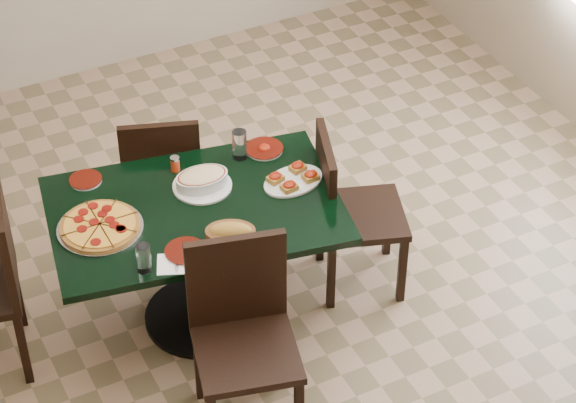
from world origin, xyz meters
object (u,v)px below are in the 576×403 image
pepperoni_pizza (100,226)px  lasagna_casserole (202,179)px  chair_near (242,325)px  main_table (197,236)px  bread_basket (230,233)px  chair_far (162,173)px  chair_right (346,206)px  bruschetta_platter (293,178)px

pepperoni_pizza → lasagna_casserole: (0.55, 0.08, 0.03)m
chair_near → main_table: bearing=99.6°
main_table → bread_basket: size_ratio=5.44×
chair_far → chair_right: chair_right is taller
chair_right → pepperoni_pizza: size_ratio=2.29×
chair_right → bruschetta_platter: (-0.29, 0.04, 0.25)m
chair_far → bruschetta_platter: bearing=142.9°
main_table → bruschetta_platter: size_ratio=4.37×
chair_far → bread_basket: size_ratio=3.16×
main_table → chair_far: 0.63m
chair_right → main_table: bearing=103.5°
main_table → chair_far: size_ratio=1.72×
main_table → lasagna_casserole: size_ratio=5.22×
pepperoni_pizza → lasagna_casserole: size_ratio=1.39×
chair_far → chair_near: bearing=104.0°
main_table → lasagna_casserole: (0.09, 0.13, 0.23)m
main_table → pepperoni_pizza: pepperoni_pizza is taller
chair_near → chair_right: chair_near is taller
lasagna_casserole → bruschetta_platter: size_ratio=0.84×
chair_far → lasagna_casserole: chair_far is taller
chair_far → lasagna_casserole: size_ratio=3.04×
main_table → bread_basket: 0.37m
bread_basket → main_table: bearing=126.4°
chair_right → lasagna_casserole: size_ratio=3.18×
pepperoni_pizza → bread_basket: (0.51, -0.35, 0.02)m
chair_far → lasagna_casserole: (0.03, -0.50, 0.30)m
pepperoni_pizza → bread_basket: size_ratio=1.45×
chair_far → bruschetta_platter: 0.85m
chair_far → bruschetta_platter: size_ratio=2.54×
bread_basket → chair_far: bearing=115.2°
chair_right → lasagna_casserole: (-0.70, 0.21, 0.27)m
lasagna_casserole → bruschetta_platter: bearing=-19.1°
chair_far → pepperoni_pizza: bearing=67.1°
bread_basket → bruschetta_platter: 0.52m
pepperoni_pizza → bruschetta_platter: (0.97, -0.09, 0.01)m
bread_basket → bruschetta_platter: bread_basket is taller
chair_near → chair_far: bearing=99.0°
chair_far → lasagna_casserole: bearing=112.8°
chair_right → bread_basket: (-0.74, -0.21, 0.27)m
main_table → bruschetta_platter: bruschetta_platter is taller
pepperoni_pizza → main_table: bearing=-6.3°
main_table → chair_far: chair_far is taller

